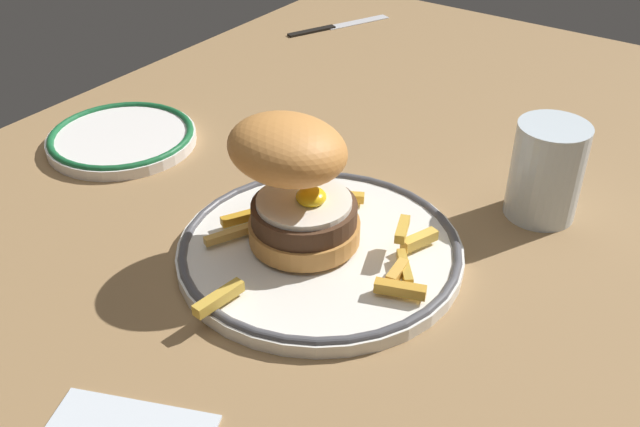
# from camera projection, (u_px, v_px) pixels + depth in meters

# --- Properties ---
(ground_plane) EXTENTS (1.33, 0.96, 0.04)m
(ground_plane) POSITION_uv_depth(u_px,v_px,m) (365.00, 272.00, 0.65)
(ground_plane) COLOR #937048
(dinner_plate) EXTENTS (0.25, 0.25, 0.02)m
(dinner_plate) POSITION_uv_depth(u_px,v_px,m) (320.00, 249.00, 0.63)
(dinner_plate) COLOR white
(dinner_plate) RESTS_ON ground_plane
(burger) EXTENTS (0.13, 0.13, 0.12)m
(burger) POSITION_uv_depth(u_px,v_px,m) (295.00, 178.00, 0.60)
(burger) COLOR #CD8840
(burger) RESTS_ON dinner_plate
(fries_pile) EXTENTS (0.21, 0.20, 0.03)m
(fries_pile) POSITION_uv_depth(u_px,v_px,m) (336.00, 252.00, 0.60)
(fries_pile) COLOR gold
(fries_pile) RESTS_ON dinner_plate
(water_glass) EXTENTS (0.07, 0.07, 0.09)m
(water_glass) POSITION_uv_depth(u_px,v_px,m) (545.00, 176.00, 0.67)
(water_glass) COLOR silver
(water_glass) RESTS_ON ground_plane
(side_plate) EXTENTS (0.16, 0.16, 0.02)m
(side_plate) POSITION_uv_depth(u_px,v_px,m) (122.00, 138.00, 0.80)
(side_plate) COLOR white
(side_plate) RESTS_ON ground_plane
(knife) EXTENTS (0.17, 0.09, 0.01)m
(knife) POSITION_uv_depth(u_px,v_px,m) (331.00, 26.00, 1.12)
(knife) COLOR black
(knife) RESTS_ON ground_plane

